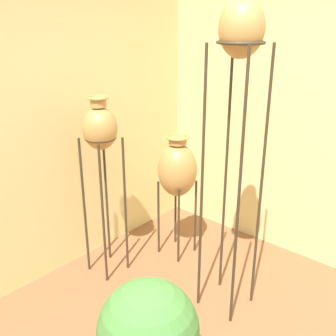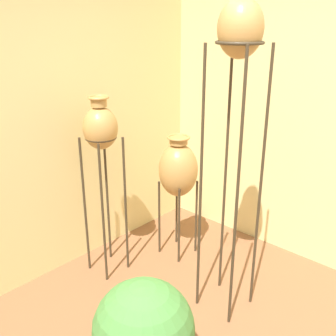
{
  "view_description": "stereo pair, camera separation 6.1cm",
  "coord_description": "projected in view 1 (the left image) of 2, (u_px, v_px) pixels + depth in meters",
  "views": [
    {
      "loc": [
        -1.16,
        -0.66,
        2.01
      ],
      "look_at": [
        0.95,
        1.21,
        0.95
      ],
      "focal_mm": 42.0,
      "sensor_mm": 36.0,
      "label": 1
    },
    {
      "loc": [
        -1.12,
        -0.7,
        2.01
      ],
      "look_at": [
        0.95,
        1.21,
        0.95
      ],
      "focal_mm": 42.0,
      "sensor_mm": 36.0,
      "label": 2
    }
  ],
  "objects": [
    {
      "name": "vase_stand_medium",
      "position": [
        100.0,
        133.0,
        2.97
      ],
      "size": [
        0.27,
        0.27,
        1.49
      ],
      "color": "#382D1E",
      "rests_on": "ground_plane"
    },
    {
      "name": "potted_plant",
      "position": [
        148.0,
        336.0,
        2.13
      ],
      "size": [
        0.56,
        0.56,
        0.72
      ],
      "color": "#B26647",
      "rests_on": "ground_plane"
    },
    {
      "name": "vase_stand_tall",
      "position": [
        241.0,
        44.0,
        2.33
      ],
      "size": [
        0.31,
        0.31,
        2.22
      ],
      "color": "#382D1E",
      "rests_on": "ground_plane"
    },
    {
      "name": "vase_stand_short",
      "position": [
        177.0,
        170.0,
        3.36
      ],
      "size": [
        0.34,
        0.34,
        1.11
      ],
      "color": "#382D1E",
      "rests_on": "ground_plane"
    }
  ]
}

